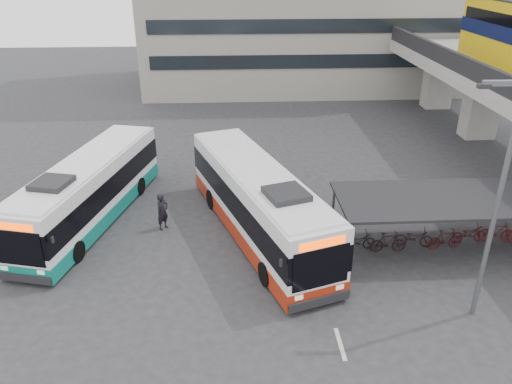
{
  "coord_description": "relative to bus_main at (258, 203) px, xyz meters",
  "views": [
    {
      "loc": [
        -1.14,
        -16.1,
        12.15
      ],
      "look_at": [
        0.03,
        5.17,
        2.0
      ],
      "focal_mm": 35.0,
      "sensor_mm": 36.0,
      "label": 1
    }
  ],
  "objects": [
    {
      "name": "ground",
      "position": [
        -0.09,
        -4.68,
        -1.69
      ],
      "size": [
        120.0,
        120.0,
        0.0
      ],
      "primitive_type": "plane",
      "color": "#28282B",
      "rests_on": "ground"
    },
    {
      "name": "bike_shelter",
      "position": [
        8.41,
        -1.68,
        -0.33
      ],
      "size": [
        10.0,
        4.0,
        2.54
      ],
      "color": "#595B60",
      "rests_on": "ground"
    },
    {
      "name": "road_markings",
      "position": [
        2.41,
        -7.68,
        -1.68
      ],
      "size": [
        0.15,
        7.6,
        0.01
      ],
      "color": "beige",
      "rests_on": "ground"
    },
    {
      "name": "bus_main",
      "position": [
        0.0,
        0.0,
        0.0
      ],
      "size": [
        6.45,
        12.49,
        3.63
      ],
      "rotation": [
        0.0,
        0.0,
        0.33
      ],
      "color": "white",
      "rests_on": "ground"
    },
    {
      "name": "bus_teal",
      "position": [
        -8.23,
        1.94,
        -0.1
      ],
      "size": [
        5.23,
        11.84,
        3.42
      ],
      "rotation": [
        0.0,
        0.0,
        -0.24
      ],
      "color": "white",
      "rests_on": "ground"
    },
    {
      "name": "pedestrian",
      "position": [
        -4.57,
        0.77,
        -0.76
      ],
      "size": [
        0.77,
        0.81,
        1.86
      ],
      "primitive_type": "imported",
      "rotation": [
        0.0,
        0.0,
        0.89
      ],
      "color": "black",
      "rests_on": "ground"
    },
    {
      "name": "lamp_post",
      "position": [
        7.57,
        -6.33,
        3.32
      ],
      "size": [
        1.54,
        0.2,
        8.79
      ],
      "rotation": [
        0.0,
        0.0,
        -0.01
      ],
      "color": "#595B60",
      "rests_on": "ground"
    }
  ]
}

